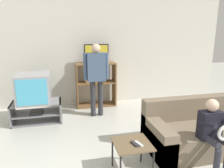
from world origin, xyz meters
TOP-DOWN VIEW (x-y plane):
  - wall_back at (0.00, 3.74)m, footprint 6.40×0.06m
  - tv_stand at (-1.52, 2.78)m, footprint 0.97×0.50m
  - television_main at (-1.54, 2.79)m, footprint 0.63×0.62m
  - media_shelf at (-0.18, 3.48)m, footprint 0.95×0.38m
  - television_flat at (-0.16, 3.48)m, footprint 0.58×0.20m
  - snack_table at (-0.15, 0.76)m, footprint 0.47×0.47m
  - remote_control_black at (-0.14, 0.72)m, footprint 0.07×0.15m
  - remote_control_white at (-0.08, 0.71)m, footprint 0.08×0.15m
  - couch at (1.13, 1.15)m, footprint 1.74×0.86m
  - person_standing_adult at (-0.27, 2.84)m, footprint 0.53×0.20m
  - person_seated_child at (0.95, 0.66)m, footprint 0.33×0.43m

SIDE VIEW (x-z plane):
  - tv_stand at x=-1.52m, z-range 0.00..0.42m
  - couch at x=1.13m, z-range -0.12..0.64m
  - snack_table at x=-0.15m, z-range 0.17..0.61m
  - remote_control_black at x=-0.14m, z-range 0.44..0.46m
  - remote_control_white at x=-0.08m, z-range 0.44..0.46m
  - media_shelf at x=-0.18m, z-range 0.01..1.08m
  - person_seated_child at x=0.95m, z-range 0.08..1.03m
  - television_main at x=-1.54m, z-range 0.42..1.00m
  - person_standing_adult at x=-0.27m, z-range 0.16..1.73m
  - television_flat at x=-0.16m, z-range 1.06..1.50m
  - wall_back at x=0.00m, z-range 0.00..2.60m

